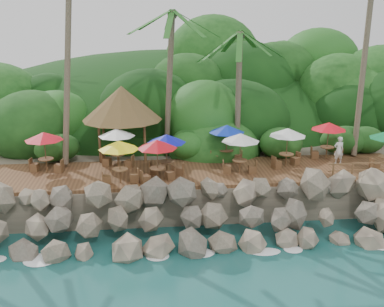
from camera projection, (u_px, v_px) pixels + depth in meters
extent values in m
plane|color=#19514F|center=(205.00, 256.00, 22.11)|extent=(140.00, 140.00, 0.00)
cube|color=gray|center=(180.00, 146.00, 37.07)|extent=(32.00, 25.20, 2.10)
ellipsoid|color=#143811|center=(174.00, 136.00, 44.52)|extent=(44.80, 28.00, 15.40)
cube|color=brown|center=(192.00, 173.00, 27.21)|extent=(26.00, 5.00, 0.20)
ellipsoid|color=white|center=(14.00, 262.00, 21.52)|extent=(1.20, 0.80, 0.06)
ellipsoid|color=white|center=(79.00, 259.00, 21.81)|extent=(1.20, 0.80, 0.06)
ellipsoid|color=white|center=(142.00, 256.00, 22.10)|extent=(1.20, 0.80, 0.06)
ellipsoid|color=white|center=(204.00, 253.00, 22.39)|extent=(1.20, 0.80, 0.06)
ellipsoid|color=white|center=(264.00, 250.00, 22.68)|extent=(1.20, 0.80, 0.06)
ellipsoid|color=white|center=(322.00, 247.00, 22.97)|extent=(1.20, 0.80, 0.06)
ellipsoid|color=white|center=(379.00, 244.00, 23.26)|extent=(1.20, 0.80, 0.06)
cylinder|color=brown|center=(67.00, 63.00, 27.57)|extent=(1.14, 3.19, 12.01)
cylinder|color=brown|center=(169.00, 86.00, 29.15)|extent=(0.98, 1.17, 9.14)
ellipsoid|color=#23601E|center=(168.00, 11.00, 27.85)|extent=(6.00, 6.00, 2.40)
cylinder|color=brown|center=(238.00, 96.00, 29.11)|extent=(0.45, 0.60, 7.92)
ellipsoid|color=#23601E|center=(240.00, 32.00, 27.98)|extent=(6.00, 6.00, 2.40)
cylinder|color=brown|center=(364.00, 66.00, 29.33)|extent=(1.47, 2.36, 11.47)
cylinder|color=brown|center=(100.00, 144.00, 28.51)|extent=(0.16, 0.16, 2.40)
cylinder|color=brown|center=(145.00, 143.00, 28.78)|extent=(0.16, 0.16, 2.40)
cylinder|color=brown|center=(103.00, 133.00, 31.18)|extent=(0.16, 0.16, 2.40)
cylinder|color=brown|center=(145.00, 132.00, 31.45)|extent=(0.16, 0.16, 2.40)
cone|color=brown|center=(122.00, 103.00, 29.32)|extent=(5.16, 5.16, 2.20)
cylinder|color=brown|center=(240.00, 167.00, 26.71)|extent=(0.08, 0.08, 0.78)
cylinder|color=brown|center=(240.00, 160.00, 26.60)|extent=(0.89, 0.89, 0.05)
cylinder|color=brown|center=(240.00, 154.00, 26.49)|extent=(0.05, 0.05, 2.33)
cone|color=silver|center=(241.00, 137.00, 26.21)|extent=(2.23, 2.23, 0.48)
cube|color=brown|center=(227.00, 169.00, 26.76)|extent=(0.49, 0.49, 0.49)
cube|color=brown|center=(252.00, 169.00, 26.75)|extent=(0.49, 0.49, 0.49)
cylinder|color=brown|center=(286.00, 160.00, 27.92)|extent=(0.08, 0.08, 0.78)
cylinder|color=brown|center=(286.00, 154.00, 27.80)|extent=(0.89, 0.89, 0.05)
cylinder|color=brown|center=(287.00, 148.00, 27.70)|extent=(0.05, 0.05, 2.33)
cone|color=silver|center=(288.00, 132.00, 27.41)|extent=(2.23, 2.23, 0.48)
cube|color=brown|center=(276.00, 165.00, 27.61)|extent=(0.59, 0.59, 0.49)
cube|color=brown|center=(295.00, 161.00, 28.31)|extent=(0.59, 0.59, 0.49)
cylinder|color=brown|center=(118.00, 161.00, 27.90)|extent=(0.08, 0.08, 0.78)
cylinder|color=brown|center=(118.00, 154.00, 27.79)|extent=(0.89, 0.89, 0.05)
cylinder|color=brown|center=(117.00, 148.00, 27.68)|extent=(0.05, 0.05, 2.33)
cone|color=white|center=(117.00, 132.00, 27.40)|extent=(2.23, 2.23, 0.48)
cube|color=brown|center=(107.00, 162.00, 28.13)|extent=(0.57, 0.57, 0.49)
cube|color=brown|center=(130.00, 164.00, 27.77)|extent=(0.57, 0.57, 0.49)
cylinder|color=brown|center=(326.00, 153.00, 29.45)|extent=(0.08, 0.08, 0.78)
cylinder|color=brown|center=(327.00, 147.00, 29.34)|extent=(0.89, 0.89, 0.05)
cylinder|color=brown|center=(328.00, 141.00, 29.23)|extent=(0.05, 0.05, 2.33)
cone|color=red|center=(329.00, 126.00, 28.95)|extent=(2.23, 2.23, 0.48)
cube|color=brown|center=(315.00, 155.00, 29.56)|extent=(0.52, 0.52, 0.49)
cube|color=brown|center=(338.00, 156.00, 29.43)|extent=(0.52, 0.52, 0.49)
cylinder|color=brown|center=(120.00, 176.00, 25.14)|extent=(0.08, 0.08, 0.78)
cylinder|color=brown|center=(120.00, 169.00, 25.03)|extent=(0.89, 0.89, 0.05)
cylinder|color=brown|center=(120.00, 163.00, 24.92)|extent=(0.05, 0.05, 2.33)
cone|color=yellow|center=(119.00, 145.00, 24.64)|extent=(2.23, 2.23, 0.48)
cube|color=brown|center=(107.00, 180.00, 25.04)|extent=(0.49, 0.49, 0.49)
cube|color=brown|center=(134.00, 178.00, 25.33)|extent=(0.49, 0.49, 0.49)
cylinder|color=brown|center=(158.00, 175.00, 25.34)|extent=(0.08, 0.08, 0.78)
cylinder|color=brown|center=(158.00, 168.00, 25.23)|extent=(0.89, 0.89, 0.05)
cylinder|color=brown|center=(157.00, 162.00, 25.12)|extent=(0.05, 0.05, 2.33)
cone|color=#B80B15|center=(157.00, 144.00, 24.83)|extent=(2.23, 2.23, 0.48)
cube|color=brown|center=(145.00, 180.00, 25.05)|extent=(0.58, 0.58, 0.49)
cube|color=brown|center=(170.00, 175.00, 25.72)|extent=(0.58, 0.58, 0.49)
cylinder|color=brown|center=(47.00, 165.00, 26.99)|extent=(0.08, 0.08, 0.78)
cylinder|color=brown|center=(46.00, 159.00, 26.87)|extent=(0.89, 0.89, 0.05)
cylinder|color=brown|center=(45.00, 153.00, 26.77)|extent=(0.05, 0.05, 2.33)
cone|color=red|center=(44.00, 136.00, 26.48)|extent=(2.23, 2.23, 0.48)
cube|color=brown|center=(35.00, 167.00, 27.10)|extent=(0.53, 0.53, 0.49)
cube|color=brown|center=(59.00, 168.00, 26.96)|extent=(0.53, 0.53, 0.49)
cylinder|color=brown|center=(167.00, 168.00, 26.48)|extent=(0.08, 0.08, 0.78)
cylinder|color=brown|center=(167.00, 162.00, 26.37)|extent=(0.89, 0.89, 0.05)
cylinder|color=brown|center=(167.00, 155.00, 26.26)|extent=(0.05, 0.05, 2.33)
cone|color=#0C10A1|center=(166.00, 138.00, 25.98)|extent=(2.23, 2.23, 0.48)
cube|color=brown|center=(155.00, 170.00, 26.66)|extent=(0.56, 0.56, 0.49)
cube|color=brown|center=(180.00, 171.00, 26.39)|extent=(0.56, 0.56, 0.49)
cylinder|color=brown|center=(226.00, 156.00, 28.76)|extent=(0.08, 0.08, 0.78)
cylinder|color=brown|center=(226.00, 150.00, 28.64)|extent=(0.89, 0.89, 0.05)
cylinder|color=brown|center=(227.00, 144.00, 28.54)|extent=(0.05, 0.05, 2.33)
cone|color=#0C2AA8|center=(227.00, 129.00, 28.25)|extent=(2.23, 2.23, 0.48)
cube|color=brown|center=(214.00, 158.00, 28.86)|extent=(0.52, 0.52, 0.49)
cube|color=brown|center=(238.00, 159.00, 28.74)|extent=(0.52, 0.52, 0.49)
cube|color=brown|center=(374.00, 167.00, 27.20)|extent=(0.52, 0.52, 0.49)
cylinder|color=brown|center=(333.00, 172.00, 25.54)|extent=(0.10, 0.10, 1.00)
cylinder|color=brown|center=(352.00, 171.00, 25.65)|extent=(0.10, 0.10, 1.00)
cylinder|color=brown|center=(371.00, 170.00, 25.75)|extent=(0.10, 0.10, 1.00)
imported|color=white|center=(339.00, 150.00, 28.38)|extent=(0.65, 0.44, 1.74)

